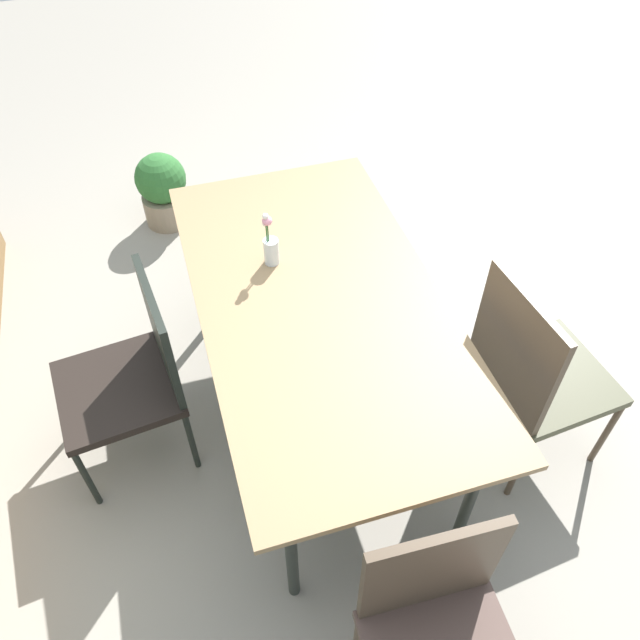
# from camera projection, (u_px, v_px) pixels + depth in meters

# --- Properties ---
(ground_plane) EXTENTS (12.00, 12.00, 0.00)m
(ground_plane) POSITION_uv_depth(u_px,v_px,m) (314.00, 402.00, 3.12)
(ground_plane) COLOR gray
(dining_table) EXTENTS (1.87, 0.97, 0.78)m
(dining_table) POSITION_uv_depth(u_px,v_px,m) (320.00, 308.00, 2.56)
(dining_table) COLOR #8C704C
(dining_table) RESTS_ON ground
(chair_end_left) EXTENTS (0.48, 0.48, 0.93)m
(chair_end_left) POSITION_uv_depth(u_px,v_px,m) (441.00, 636.00, 1.89)
(chair_end_left) COLOR brown
(chair_end_left) RESTS_ON ground
(chair_near_left) EXTENTS (0.54, 0.54, 1.01)m
(chair_near_left) POSITION_uv_depth(u_px,v_px,m) (533.00, 369.00, 2.56)
(chair_near_left) COLOR #43432E
(chair_near_left) RESTS_ON ground
(chair_far_side) EXTENTS (0.54, 0.54, 0.92)m
(chair_far_side) POSITION_uv_depth(u_px,v_px,m) (134.00, 371.00, 2.61)
(chair_far_side) COLOR black
(chair_far_side) RESTS_ON ground
(flower_vase) EXTENTS (0.06, 0.06, 0.26)m
(flower_vase) POSITION_uv_depth(u_px,v_px,m) (270.00, 246.00, 2.61)
(flower_vase) COLOR silver
(flower_vase) RESTS_ON dining_table
(potted_plant) EXTENTS (0.32, 0.32, 0.48)m
(potted_plant) POSITION_uv_depth(u_px,v_px,m) (163.00, 189.00, 3.94)
(potted_plant) COLOR gray
(potted_plant) RESTS_ON ground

